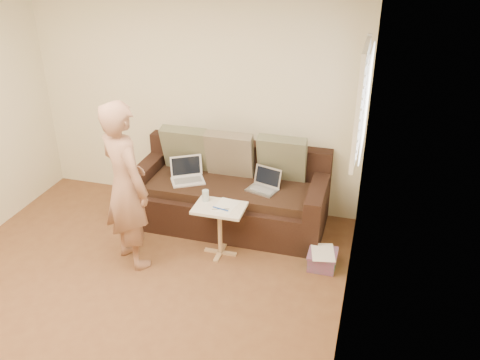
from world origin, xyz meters
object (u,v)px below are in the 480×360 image
Objects in this scene: laptop_silver at (262,191)px; side_table at (220,230)px; sofa at (230,191)px; laptop_white at (188,182)px; person at (126,186)px; drinking_glass at (206,196)px; striped_box at (322,260)px.

side_table is at bearing -102.91° from laptop_silver.
sofa reaches higher than laptop_white.
person reaches higher than laptop_white.
drinking_glass is (-0.09, -0.54, 0.21)m from sofa.
drinking_glass reaches higher than side_table.
sofa is at bearing -19.92° from laptop_white.
person is (-0.76, -0.98, 0.45)m from sofa.
striped_box is (1.92, 0.41, -0.79)m from person.
laptop_white is (-0.47, -0.09, 0.10)m from sofa.
person is 1.09m from side_table.
laptop_silver is 1.01m from striped_box.
sofa is 0.65m from side_table.
sofa reaches higher than side_table.
sofa is at bearing 97.63° from side_table.
person is (-0.29, -0.90, 0.36)m from laptop_white.
drinking_glass is at bearing -112.97° from person.
laptop_white is at bearing -74.32° from person.
laptop_silver is 0.69m from drinking_glass.
striped_box is (1.08, 0.05, -0.19)m from side_table.
laptop_white is 1.76m from striped_box.
person is at bearing -124.96° from laptop_silver.
striped_box is at bearing -47.17° from laptop_white.
sofa is 0.59m from drinking_glass.
laptop_white is 0.21× the size of person.
laptop_silver is at bearing 146.67° from striped_box.
striped_box is (1.64, -0.49, -0.43)m from laptop_white.
person reaches higher than laptop_silver.
side_table is at bearing -82.37° from sofa.
sofa reaches higher than laptop_silver.
laptop_white reaches higher than laptop_silver.
laptop_white is 0.60m from drinking_glass.
sofa is 6.77× the size of laptop_silver.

